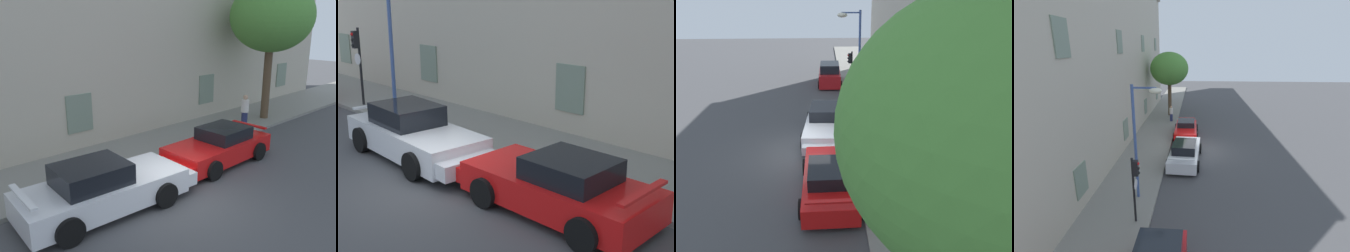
{
  "view_description": "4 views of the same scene",
  "coord_description": "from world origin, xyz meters",
  "views": [
    {
      "loc": [
        -6.67,
        -6.73,
        5.13
      ],
      "look_at": [
        2.21,
        2.88,
        1.23
      ],
      "focal_mm": 38.39,
      "sensor_mm": 36.0,
      "label": 1
    },
    {
      "loc": [
        8.96,
        -6.08,
        4.57
      ],
      "look_at": [
        1.78,
        1.01,
        1.68
      ],
      "focal_mm": 50.87,
      "sensor_mm": 36.0,
      "label": 2
    },
    {
      "loc": [
        12.67,
        1.16,
        6.74
      ],
      "look_at": [
        0.53,
        1.86,
        1.54
      ],
      "focal_mm": 33.13,
      "sensor_mm": 36.0,
      "label": 3
    },
    {
      "loc": [
        -17.17,
        0.35,
        7.44
      ],
      "look_at": [
        1.39,
        1.43,
        1.46
      ],
      "focal_mm": 26.24,
      "sensor_mm": 36.0,
      "label": 4
    }
  ],
  "objects": [
    {
      "name": "tree_near_kerb",
      "position": [
        9.47,
        3.26,
        5.24
      ],
      "size": [
        4.07,
        4.07,
        6.86
      ],
      "color": "brown",
      "rests_on": "sidewalk"
    },
    {
      "name": "traffic_light",
      "position": [
        -8.28,
        2.82,
        2.21
      ],
      "size": [
        0.44,
        0.36,
        3.04
      ],
      "color": "black",
      "rests_on": "sidewalk"
    },
    {
      "name": "sidewalk",
      "position": [
        0.0,
        3.94,
        0.07
      ],
      "size": [
        60.0,
        3.33,
        0.14
      ],
      "primitive_type": "cube",
      "color": "gray",
      "rests_on": "ground"
    },
    {
      "name": "hatchback_parked",
      "position": [
        -11.6,
        1.43,
        0.78
      ],
      "size": [
        3.63,
        1.87,
        1.71
      ],
      "color": "red",
      "rests_on": "ground"
    },
    {
      "name": "sportscar_yellow_flank",
      "position": [
        3.02,
        1.18,
        0.59
      ],
      "size": [
        4.61,
        2.09,
        1.31
      ],
      "color": "red",
      "rests_on": "ground"
    },
    {
      "name": "ground_plane",
      "position": [
        0.0,
        0.0,
        0.0
      ],
      "size": [
        80.0,
        80.0,
        0.0
      ],
      "primitive_type": "plane",
      "color": "#444447"
    },
    {
      "name": "sportscar_red_lead",
      "position": [
        -1.75,
        1.02,
        0.65
      ],
      "size": [
        5.18,
        2.29,
        1.48
      ],
      "color": "white",
      "rests_on": "ground"
    },
    {
      "name": "street_lamp",
      "position": [
        -6.42,
        2.79,
        4.1
      ],
      "size": [
        0.44,
        1.42,
        5.73
      ],
      "color": "#3F5999",
      "rests_on": "sidewalk"
    }
  ]
}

